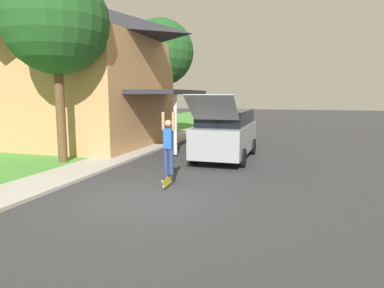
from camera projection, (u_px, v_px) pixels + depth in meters
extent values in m
plane|color=#333335|center=(141.00, 199.00, 9.06)|extent=(120.00, 120.00, 0.00)
cube|color=#478E38|center=(48.00, 150.00, 17.08)|extent=(10.00, 80.00, 0.08)
cube|color=#ADA89E|center=(127.00, 154.00, 15.78)|extent=(1.80, 80.00, 0.10)
cube|color=tan|center=(72.00, 93.00, 18.80)|extent=(9.06, 7.57, 5.58)
pyramid|color=#28282D|center=(68.00, 19.00, 18.25)|extent=(9.86, 8.37, 2.22)
cube|color=#28282D|center=(167.00, 92.00, 17.14)|extent=(2.60, 5.30, 0.20)
cylinder|color=silver|center=(175.00, 125.00, 15.24)|extent=(0.16, 0.16, 2.70)
cylinder|color=brown|center=(60.00, 108.00, 13.43)|extent=(0.36, 0.36, 4.34)
sphere|color=#1E4C1E|center=(56.00, 21.00, 12.97)|extent=(4.03, 4.03, 4.03)
cylinder|color=brown|center=(161.00, 104.00, 22.44)|extent=(0.36, 0.36, 4.21)
sphere|color=#1E4C1E|center=(161.00, 52.00, 21.98)|extent=(4.26, 4.26, 4.26)
cube|color=gray|center=(226.00, 138.00, 14.68)|extent=(1.98, 4.91, 1.16)
cube|color=black|center=(227.00, 117.00, 14.67)|extent=(1.82, 3.83, 0.61)
cylinder|color=black|center=(213.00, 145.00, 16.47)|extent=(0.24, 0.72, 0.72)
cylinder|color=black|center=(253.00, 147.00, 15.91)|extent=(0.24, 0.72, 0.72)
cylinder|color=black|center=(195.00, 155.00, 13.60)|extent=(0.24, 0.72, 0.72)
cylinder|color=black|center=(242.00, 158.00, 13.04)|extent=(0.24, 0.72, 0.72)
cube|color=gray|center=(212.00, 108.00, 12.12)|extent=(1.74, 1.33, 0.95)
cube|color=#B7B7BC|center=(237.00, 121.00, 29.58)|extent=(1.85, 4.60, 0.65)
cube|color=black|center=(237.00, 115.00, 29.40)|extent=(1.63, 2.39, 0.49)
cylinder|color=black|center=(230.00, 122.00, 31.17)|extent=(0.20, 0.67, 0.67)
cylinder|color=black|center=(250.00, 122.00, 30.65)|extent=(0.20, 0.67, 0.67)
cylinder|color=black|center=(224.00, 124.00, 28.57)|extent=(0.20, 0.67, 0.67)
cylinder|color=black|center=(245.00, 125.00, 28.04)|extent=(0.20, 0.67, 0.67)
cylinder|color=navy|center=(166.00, 161.00, 10.20)|extent=(0.13, 0.13, 0.78)
cylinder|color=navy|center=(171.00, 162.00, 10.15)|extent=(0.13, 0.13, 0.78)
cube|color=#1E4C93|center=(168.00, 139.00, 10.08)|extent=(0.25, 0.20, 0.60)
sphere|color=#9E7051|center=(168.00, 123.00, 10.02)|extent=(0.22, 0.22, 0.22)
cylinder|color=#9E7051|center=(163.00, 121.00, 10.05)|extent=(0.09, 0.09, 0.53)
cylinder|color=#9E7051|center=(173.00, 121.00, 9.96)|extent=(0.09, 0.09, 0.53)
cube|color=#A89323|center=(167.00, 182.00, 10.15)|extent=(0.13, 0.82, 0.21)
cylinder|color=silver|center=(167.00, 177.00, 10.41)|extent=(0.03, 0.06, 0.06)
cylinder|color=silver|center=(169.00, 183.00, 10.42)|extent=(0.03, 0.06, 0.06)
cylinder|color=silver|center=(162.00, 181.00, 9.92)|extent=(0.03, 0.06, 0.06)
cylinder|color=silver|center=(164.00, 187.00, 9.93)|extent=(0.03, 0.06, 0.06)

